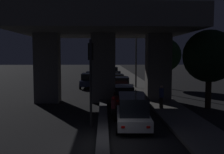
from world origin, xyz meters
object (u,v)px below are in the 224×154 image
Objects in this scene: street_lamp at (134,46)px; car_white_lead at (133,110)px; car_taxi_yellow_third at (121,84)px; motorcycle_blue_filtering_mid at (112,91)px; motorcycle_red_filtering_far at (110,84)px; car_dark_blue_lead_oncoming at (88,80)px; car_black_fifth at (115,75)px; car_dark_red_second at (124,94)px; traffic_light_left_of_median at (91,68)px; car_white_fourth at (118,79)px; motorcycle_black_filtering_near at (113,109)px; car_dark_green_sixth at (114,71)px; pedestrian_on_sidewalk at (161,97)px; car_silver_second_oncoming at (91,76)px.

car_white_lead is (-2.02, -16.95, -4.23)m from street_lamp.
motorcycle_blue_filtering_mid is (-1.14, -3.86, -0.24)m from car_taxi_yellow_third.
car_taxi_yellow_third is at bearing -156.75° from motorcycle_red_filtering_far.
street_lamp is 7.14m from car_dark_blue_lead_oncoming.
street_lamp is at bearing -4.44° from car_white_lead.
car_dark_red_second is at bearing 178.60° from car_black_fifth.
traffic_light_left_of_median is 21.93m from car_white_fourth.
car_taxi_yellow_third is 2.10× the size of motorcycle_blue_filtering_mid.
motorcycle_black_filtering_near is at bearing -101.47° from street_lamp.
car_dark_green_sixth is (-0.07, 6.28, 0.24)m from car_black_fifth.
pedestrian_on_sidewalk reaches higher than car_white_lead.
car_dark_green_sixth is at bearing 169.20° from car_dark_blue_lead_oncoming.
traffic_light_left_of_median is at bearing 176.62° from motorcycle_red_filtering_far.
motorcycle_blue_filtering_mid is (-2.87, -6.44, -4.56)m from street_lamp.
pedestrian_on_sidewalk is (3.64, 2.45, 0.41)m from motorcycle_black_filtering_near.
car_taxi_yellow_third is at bearing 1.19° from car_white_lead.
car_dark_blue_lead_oncoming is 8.34m from car_silver_second_oncoming.
car_black_fifth reaches higher than motorcycle_red_filtering_far.
car_dark_green_sixth is at bearing -3.93° from motorcycle_black_filtering_near.
car_dark_blue_lead_oncoming reaches higher than car_dark_green_sixth.
traffic_light_left_of_median is 1.18× the size of car_taxi_yellow_third.
motorcycle_red_filtering_far is (-0.90, 10.20, -0.21)m from car_dark_red_second.
traffic_light_left_of_median is at bearing 5.34° from car_dark_blue_lead_oncoming.
car_taxi_yellow_third is 1.04× the size of car_dark_green_sixth.
car_white_lead is at bearing -175.74° from motorcycle_blue_filtering_mid.
motorcycle_black_filtering_near is at bearing 178.49° from motorcycle_blue_filtering_mid.
car_dark_red_second is at bearing -13.39° from motorcycle_black_filtering_near.
street_lamp is 6.76m from car_white_fourth.
traffic_light_left_of_median reaches higher than car_white_fourth.
street_lamp is 4.54× the size of motorcycle_black_filtering_near.
car_silver_second_oncoming is (-3.91, 12.03, -0.06)m from car_taxi_yellow_third.
car_white_fourth is at bearing -179.83° from car_dark_green_sixth.
traffic_light_left_of_median is at bearing 170.81° from car_white_fourth.
car_white_fourth is at bearing 97.51° from pedestrian_on_sidewalk.
motorcycle_blue_filtering_mid is (-1.18, -11.24, -0.12)m from car_white_fourth.
pedestrian_on_sidewalk is at bearing -135.05° from car_dark_red_second.
car_dark_blue_lead_oncoming is at bearing 48.99° from car_taxi_yellow_third.
pedestrian_on_sidewalk is at bearing -28.41° from car_white_lead.
car_black_fifth is 12.30m from car_dark_blue_lead_oncoming.
car_white_fourth is 0.97× the size of car_black_fifth.
street_lamp reaches higher than pedestrian_on_sidewalk.
motorcycle_black_filtering_near is (2.59, -16.12, -0.32)m from car_dark_blue_lead_oncoming.
car_dark_green_sixth is 2.03× the size of motorcycle_red_filtering_far.
car_white_fourth is 11.30m from motorcycle_blue_filtering_mid.
car_dark_blue_lead_oncoming is (-3.94, -3.69, 0.20)m from car_white_fourth.
street_lamp reaches higher than motorcycle_black_filtering_near.
car_white_fourth is 7.97m from car_black_fifth.
car_silver_second_oncoming is at bearing 10.17° from car_white_lead.
car_taxi_yellow_third is at bearing 79.39° from traffic_light_left_of_median.
pedestrian_on_sidewalk is at bearing 25.88° from car_dark_blue_lead_oncoming.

